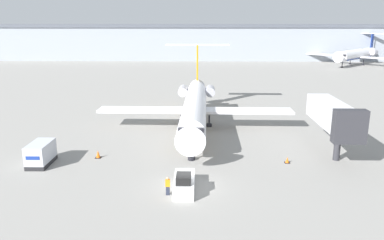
{
  "coord_description": "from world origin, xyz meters",
  "views": [
    {
      "loc": [
        0.96,
        -30.6,
        14.51
      ],
      "look_at": [
        0.0,
        12.36,
        3.19
      ],
      "focal_mm": 35.0,
      "sensor_mm": 36.0,
      "label": 1
    }
  ],
  "objects": [
    {
      "name": "airplane_parked_far_left",
      "position": [
        54.73,
        100.58,
        3.62
      ],
      "size": [
        29.74,
        28.32,
        10.46
      ],
      "color": "white",
      "rests_on": "ground"
    },
    {
      "name": "ground_plane",
      "position": [
        0.0,
        0.0,
        0.0
      ],
      "size": [
        600.0,
        600.0,
        0.0
      ],
      "primitive_type": "plane",
      "color": "gray"
    },
    {
      "name": "pushback_tug",
      "position": [
        -0.42,
        -0.13,
        0.71
      ],
      "size": [
        1.81,
        4.53,
        1.9
      ],
      "color": "silver",
      "rests_on": "ground"
    },
    {
      "name": "jet_bridge",
      "position": [
        15.72,
        9.91,
        4.45
      ],
      "size": [
        3.2,
        11.28,
        6.19
      ],
      "color": "#2D2D33",
      "rests_on": "ground"
    },
    {
      "name": "luggage_cart",
      "position": [
        -15.64,
        5.8,
        1.19
      ],
      "size": [
        1.98,
        3.8,
        2.37
      ],
      "color": "#232326",
      "rests_on": "ground"
    },
    {
      "name": "terminal_building",
      "position": [
        0.0,
        120.0,
        6.8
      ],
      "size": [
        180.0,
        16.8,
        13.55
      ],
      "color": "#8C939E",
      "rests_on": "ground"
    },
    {
      "name": "traffic_cone_right",
      "position": [
        10.24,
        6.84,
        0.3
      ],
      "size": [
        0.55,
        0.55,
        0.64
      ],
      "color": "black",
      "rests_on": "ground"
    },
    {
      "name": "worker_near_tug",
      "position": [
        -1.79,
        -1.01,
        0.86
      ],
      "size": [
        0.4,
        0.24,
        1.66
      ],
      "color": "#232838",
      "rests_on": "ground"
    },
    {
      "name": "traffic_cone_left",
      "position": [
        -10.24,
        7.92,
        0.4
      ],
      "size": [
        0.64,
        0.64,
        0.84
      ],
      "color": "black",
      "rests_on": "ground"
    },
    {
      "name": "airplane_main",
      "position": [
        0.24,
        20.07,
        3.24
      ],
      "size": [
        27.15,
        31.25,
        10.82
      ],
      "color": "white",
      "rests_on": "ground"
    }
  ]
}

